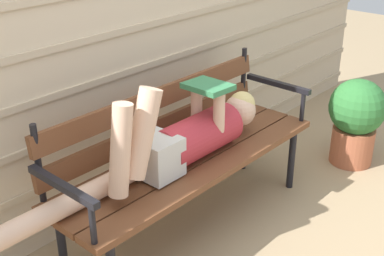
{
  "coord_description": "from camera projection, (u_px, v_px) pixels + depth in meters",
  "views": [
    {
      "loc": [
        -1.87,
        -1.48,
        1.81
      ],
      "look_at": [
        0.0,
        0.18,
        0.63
      ],
      "focal_mm": 48.48,
      "sensor_mm": 36.0,
      "label": 1
    }
  ],
  "objects": [
    {
      "name": "ground_plane",
      "position": [
        215.0,
        238.0,
        2.93
      ],
      "size": [
        12.0,
        12.0,
        0.0
      ],
      "primitive_type": "plane",
      "color": "tan"
    },
    {
      "name": "house_siding",
      "position": [
        123.0,
        29.0,
        2.88
      ],
      "size": [
        5.49,
        0.08,
        2.16
      ],
      "color": "beige",
      "rests_on": "ground"
    },
    {
      "name": "park_bench",
      "position": [
        182.0,
        148.0,
        2.87
      ],
      "size": [
        1.71,
        0.51,
        0.85
      ],
      "color": "brown",
      "rests_on": "ground"
    },
    {
      "name": "reclining_person",
      "position": [
        180.0,
        139.0,
        2.71
      ],
      "size": [
        1.69,
        0.26,
        0.54
      ],
      "color": "#B72D38"
    },
    {
      "name": "potted_plant",
      "position": [
        356.0,
        118.0,
        3.59
      ],
      "size": [
        0.39,
        0.39,
        0.62
      ],
      "color": "#AD5B3D",
      "rests_on": "ground"
    }
  ]
}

